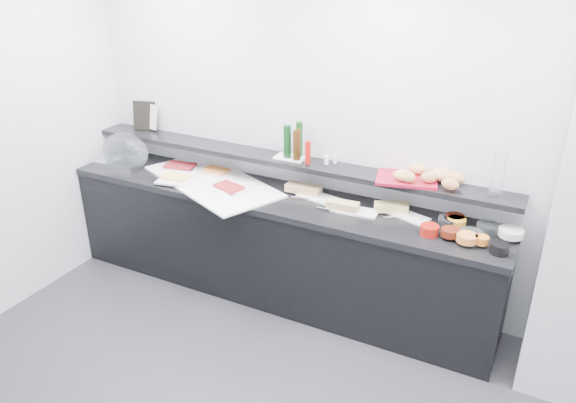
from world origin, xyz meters
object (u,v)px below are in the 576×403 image
at_px(sandwich_plate_mid, 355,211).
at_px(bread_tray, 407,179).
at_px(condiment_tray, 290,158).
at_px(cloche_base, 121,162).
at_px(carafe, 498,175).
at_px(framed_print, 145,116).

xyz_separation_m(sandwich_plate_mid, bread_tray, (0.32, 0.17, 0.25)).
relative_size(sandwich_plate_mid, condiment_tray, 1.41).
bearing_deg(bread_tray, sandwich_plate_mid, -165.96).
xyz_separation_m(cloche_base, carafe, (3.13, 0.21, 0.38)).
relative_size(framed_print, carafe, 0.87).
relative_size(sandwich_plate_mid, bread_tray, 0.80).
height_order(sandwich_plate_mid, condiment_tray, condiment_tray).
bearing_deg(framed_print, sandwich_plate_mid, -25.66).
relative_size(condiment_tray, bread_tray, 0.57).
xyz_separation_m(cloche_base, framed_print, (0.08, 0.28, 0.36)).
height_order(cloche_base, condiment_tray, condiment_tray).
relative_size(bread_tray, carafe, 1.42).
xyz_separation_m(sandwich_plate_mid, condiment_tray, (-0.62, 0.18, 0.25)).
bearing_deg(sandwich_plate_mid, bread_tray, 22.46).
bearing_deg(cloche_base, bread_tray, -0.91).
bearing_deg(carafe, condiment_tray, 179.56).
bearing_deg(condiment_tray, bread_tray, -3.09).
bearing_deg(condiment_tray, cloche_base, -174.10).
relative_size(condiment_tray, carafe, 0.81).
xyz_separation_m(framed_print, condiment_tray, (1.50, -0.06, -0.12)).
height_order(cloche_base, carafe, carafe).
height_order(cloche_base, bread_tray, bread_tray).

